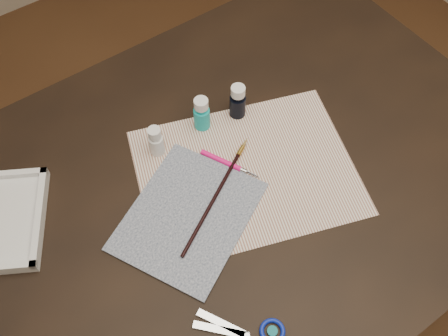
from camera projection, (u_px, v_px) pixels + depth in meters
ground at (224, 297)px, 1.67m from camera, size 3.50×3.50×0.02m
table at (224, 252)px, 1.35m from camera, size 1.30×0.90×0.75m
paper at (246, 172)px, 1.04m from camera, size 0.53×0.47×0.00m
canvas at (188, 216)px, 0.99m from camera, size 0.35×0.33×0.00m
paint_bottle_white at (156, 141)px, 1.04m from camera, size 0.04×0.04×0.08m
paint_bottle_cyan at (202, 114)px, 1.07m from camera, size 0.04×0.04×0.09m
paint_bottle_navy at (238, 101)px, 1.09m from camera, size 0.05×0.05×0.09m
paintbrush at (217, 193)px, 1.01m from camera, size 0.27×0.16×0.01m
craft_knife at (231, 165)px, 1.05m from camera, size 0.07×0.13×0.01m
scissors at (237, 336)px, 0.86m from camera, size 0.19×0.19×0.01m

